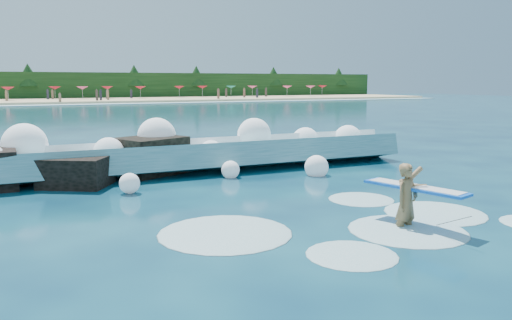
# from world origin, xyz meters

# --- Properties ---
(ground) EXTENTS (200.00, 200.00, 0.00)m
(ground) POSITION_xyz_m (0.00, 0.00, 0.00)
(ground) COLOR #07233E
(ground) RESTS_ON ground
(beach) EXTENTS (140.00, 20.00, 0.40)m
(beach) POSITION_xyz_m (0.00, 78.00, 0.20)
(beach) COLOR tan
(beach) RESTS_ON ground
(wet_band) EXTENTS (140.00, 5.00, 0.08)m
(wet_band) POSITION_xyz_m (0.00, 67.00, 0.04)
(wet_band) COLOR silver
(wet_band) RESTS_ON ground
(treeline) EXTENTS (140.00, 4.00, 5.00)m
(treeline) POSITION_xyz_m (0.00, 88.00, 2.50)
(treeline) COLOR black
(treeline) RESTS_ON ground
(breaking_wave) EXTENTS (17.26, 2.72, 1.49)m
(breaking_wave) POSITION_xyz_m (1.42, 7.64, 0.52)
(breaking_wave) COLOR teal
(breaking_wave) RESTS_ON ground
(rock_cluster) EXTENTS (8.43, 3.63, 1.55)m
(rock_cluster) POSITION_xyz_m (-3.07, 7.30, 0.49)
(rock_cluster) COLOR black
(rock_cluster) RESTS_ON ground
(surfer_with_board) EXTENTS (1.25, 2.96, 1.79)m
(surfer_with_board) POSITION_xyz_m (3.66, -1.51, 0.66)
(surfer_with_board) COLOR olive
(surfer_with_board) RESTS_ON ground
(wave_spray) EXTENTS (14.90, 4.63, 2.10)m
(wave_spray) POSITION_xyz_m (1.11, 7.64, 1.00)
(wave_spray) COLOR white
(wave_spray) RESTS_ON ground
(surf_foam) EXTENTS (9.15, 5.47, 0.15)m
(surf_foam) POSITION_xyz_m (2.62, -0.86, 0.00)
(surf_foam) COLOR silver
(surf_foam) RESTS_ON ground
(beach_umbrellas) EXTENTS (112.04, 6.74, 0.50)m
(beach_umbrellas) POSITION_xyz_m (0.18, 80.49, 2.25)
(beach_umbrellas) COLOR #158575
(beach_umbrellas) RESTS_ON ground
(beachgoers) EXTENTS (107.93, 14.05, 1.93)m
(beachgoers) POSITION_xyz_m (-4.61, 74.47, 1.10)
(beachgoers) COLOR #3F332D
(beachgoers) RESTS_ON ground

